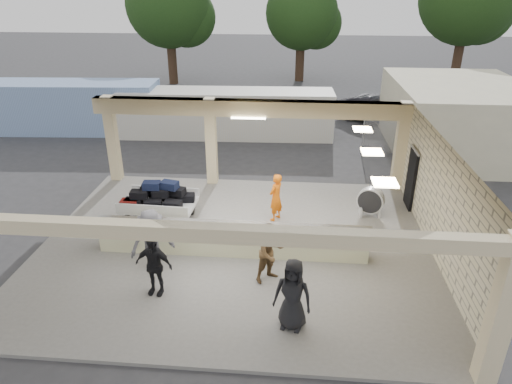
# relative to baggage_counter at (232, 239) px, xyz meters

# --- Properties ---
(ground) EXTENTS (120.00, 120.00, 0.00)m
(ground) POSITION_rel_baggage_counter_xyz_m (0.00, 0.50, -0.59)
(ground) COLOR #2D2D2F
(ground) RESTS_ON ground
(pavilion) EXTENTS (12.01, 10.00, 3.55)m
(pavilion) POSITION_rel_baggage_counter_xyz_m (0.21, 1.16, 0.76)
(pavilion) COLOR #65625E
(pavilion) RESTS_ON ground
(baggage_counter) EXTENTS (8.20, 0.58, 0.98)m
(baggage_counter) POSITION_rel_baggage_counter_xyz_m (0.00, 0.00, 0.00)
(baggage_counter) COLOR beige
(baggage_counter) RESTS_ON pavilion
(luggage_cart) EXTENTS (2.50, 1.61, 1.42)m
(luggage_cart) POSITION_rel_baggage_counter_xyz_m (-2.77, 1.88, 0.28)
(luggage_cart) COLOR silver
(luggage_cart) RESTS_ON pavilion
(drum_fan) EXTENTS (0.98, 0.64, 1.03)m
(drum_fan) POSITION_rel_baggage_counter_xyz_m (4.46, 2.86, 0.07)
(drum_fan) COLOR silver
(drum_fan) RESTS_ON pavilion
(baggage_handler) EXTENTS (0.61, 0.69, 1.67)m
(baggage_handler) POSITION_rel_baggage_counter_xyz_m (1.19, 2.27, 0.35)
(baggage_handler) COLOR orange
(baggage_handler) RESTS_ON pavilion
(passenger_a) EXTENTS (0.88, 0.81, 1.72)m
(passenger_a) POSITION_rel_baggage_counter_xyz_m (1.22, -1.20, 0.37)
(passenger_a) COLOR brown
(passenger_a) RESTS_ON pavilion
(passenger_b) EXTENTS (1.03, 0.50, 1.69)m
(passenger_b) POSITION_rel_baggage_counter_xyz_m (-1.75, -2.04, 0.36)
(passenger_b) COLOR black
(passenger_b) RESTS_ON pavilion
(passenger_c) EXTENTS (1.28, 1.01, 1.91)m
(passenger_c) POSITION_rel_baggage_counter_xyz_m (-2.08, -1.06, 0.47)
(passenger_c) COLOR #47464B
(passenger_c) RESTS_ON pavilion
(passenger_d) EXTENTS (0.95, 0.55, 1.83)m
(passenger_d) POSITION_rel_baggage_counter_xyz_m (1.83, -3.02, 0.43)
(passenger_d) COLOR black
(passenger_d) RESTS_ON pavilion
(car_white_a) EXTENTS (5.82, 3.79, 1.53)m
(car_white_a) POSITION_rel_baggage_counter_xyz_m (9.28, 13.46, 0.18)
(car_white_a) COLOR white
(car_white_a) RESTS_ON ground
(car_white_b) EXTENTS (4.85, 3.40, 1.44)m
(car_white_b) POSITION_rel_baggage_counter_xyz_m (12.04, 13.65, 0.13)
(car_white_b) COLOR white
(car_white_b) RESTS_ON ground
(car_dark) EXTENTS (4.60, 3.83, 1.49)m
(car_dark) POSITION_rel_baggage_counter_xyz_m (6.42, 14.75, 0.16)
(car_dark) COLOR black
(car_dark) RESTS_ON ground
(container_white) EXTENTS (11.16, 2.62, 2.40)m
(container_white) POSITION_rel_baggage_counter_xyz_m (-1.84, 11.64, 0.61)
(container_white) COLOR beige
(container_white) RESTS_ON ground
(container_blue) EXTENTS (10.35, 3.09, 2.66)m
(container_blue) POSITION_rel_baggage_counter_xyz_m (-10.79, 11.73, 0.74)
(container_blue) COLOR #7D99C8
(container_blue) RESTS_ON ground
(fence) EXTENTS (12.06, 0.06, 2.03)m
(fence) POSITION_rel_baggage_counter_xyz_m (11.00, 9.50, 0.47)
(fence) COLOR gray
(fence) RESTS_ON ground
(tree_left) EXTENTS (6.60, 6.30, 9.00)m
(tree_left) POSITION_rel_baggage_counter_xyz_m (-7.68, 24.66, 5.00)
(tree_left) COLOR #382619
(tree_left) RESTS_ON ground
(tree_mid) EXTENTS (6.00, 5.60, 8.00)m
(tree_mid) POSITION_rel_baggage_counter_xyz_m (2.32, 26.66, 4.38)
(tree_mid) COLOR #382619
(tree_mid) RESTS_ON ground
(tree_right) EXTENTS (7.20, 7.00, 10.00)m
(tree_right) POSITION_rel_baggage_counter_xyz_m (14.32, 25.66, 5.63)
(tree_right) COLOR #382619
(tree_right) RESTS_ON ground
(adjacent_building) EXTENTS (6.00, 8.00, 3.20)m
(adjacent_building) POSITION_rel_baggage_counter_xyz_m (9.50, 10.50, 1.01)
(adjacent_building) COLOR beige
(adjacent_building) RESTS_ON ground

